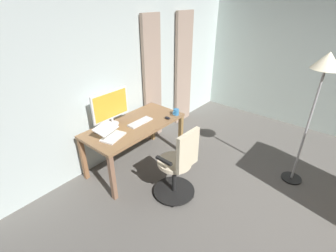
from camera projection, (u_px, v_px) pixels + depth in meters
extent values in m
plane|color=#5E5A55|center=(317.00, 234.00, 2.75)|extent=(7.91, 7.91, 0.00)
cube|color=silver|center=(128.00, 74.00, 3.84)|extent=(5.39, 0.10, 2.59)
cube|color=tan|center=(183.00, 70.00, 4.80)|extent=(0.47, 0.06, 2.17)
cube|color=tan|center=(152.00, 81.00, 4.18)|extent=(0.40, 0.06, 2.17)
cube|color=olive|center=(134.00, 125.00, 3.57)|extent=(1.52, 0.73, 0.04)
cube|color=olive|center=(181.00, 134.00, 4.05)|extent=(0.06, 0.06, 0.68)
cube|color=#856048|center=(113.00, 178.00, 3.08)|extent=(0.06, 0.06, 0.68)
cube|color=olive|center=(152.00, 123.00, 4.41)|extent=(0.06, 0.06, 0.68)
cube|color=#91613F|center=(83.00, 159.00, 3.44)|extent=(0.06, 0.06, 0.68)
cylinder|color=black|center=(174.00, 190.00, 3.31)|extent=(0.56, 0.56, 0.02)
sphere|color=black|center=(186.00, 182.00, 3.49)|extent=(0.05, 0.05, 0.05)
sphere|color=black|center=(165.00, 180.00, 3.51)|extent=(0.05, 0.05, 0.05)
sphere|color=black|center=(156.00, 194.00, 3.27)|extent=(0.05, 0.05, 0.05)
sphere|color=black|center=(173.00, 205.00, 3.09)|extent=(0.05, 0.05, 0.05)
sphere|color=black|center=(192.00, 197.00, 3.22)|extent=(0.05, 0.05, 0.05)
cylinder|color=black|center=(174.00, 177.00, 3.20)|extent=(0.06, 0.06, 0.45)
cylinder|color=beige|center=(175.00, 162.00, 3.08)|extent=(0.45, 0.45, 0.05)
cube|color=beige|center=(188.00, 151.00, 2.84)|extent=(0.38, 0.06, 0.49)
cube|color=black|center=(164.00, 161.00, 2.89)|extent=(0.05, 0.24, 0.03)
cube|color=black|center=(185.00, 147.00, 3.15)|extent=(0.05, 0.24, 0.03)
cylinder|color=white|center=(113.00, 124.00, 3.56)|extent=(0.18, 0.18, 0.01)
cylinder|color=white|center=(112.00, 121.00, 3.54)|extent=(0.04, 0.04, 0.09)
cube|color=white|center=(110.00, 105.00, 3.42)|extent=(0.61, 0.03, 0.41)
cube|color=gold|center=(111.00, 105.00, 3.41)|extent=(0.56, 0.01, 0.36)
cube|color=silver|center=(140.00, 122.00, 3.59)|extent=(0.40, 0.14, 0.02)
cube|color=white|center=(113.00, 137.00, 3.22)|extent=(0.37, 0.28, 0.02)
cube|color=white|center=(106.00, 128.00, 3.21)|extent=(0.36, 0.28, 0.08)
ellipsoid|color=black|center=(167.00, 118.00, 3.70)|extent=(0.06, 0.10, 0.04)
cylinder|color=teal|center=(176.00, 112.00, 3.82)|extent=(0.09, 0.09, 0.10)
torus|color=teal|center=(174.00, 113.00, 3.78)|extent=(0.07, 0.01, 0.07)
cylinder|color=black|center=(291.00, 178.00, 3.57)|extent=(0.28, 0.28, 0.02)
cylinder|color=#A5A5A8|center=(306.00, 131.00, 3.19)|extent=(0.03, 0.03, 1.64)
cone|color=beige|center=(328.00, 60.00, 2.75)|extent=(0.33, 0.33, 0.20)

